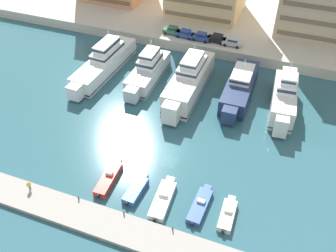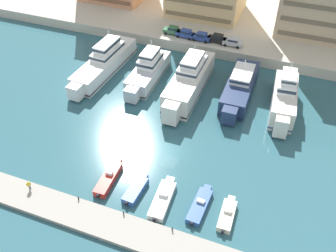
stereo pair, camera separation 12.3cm
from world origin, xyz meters
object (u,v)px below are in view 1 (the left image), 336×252
object	(u,v)px
yacht_white_far_left	(104,62)
car_blue_mid_left	(201,36)
motorboat_white_mid_left	(163,199)
car_silver_center	(232,42)
yacht_navy_center_left	(240,87)
motorboat_blue_center_left	(200,205)
motorboat_red_far_left	(109,178)
yacht_ivory_center	(284,98)
motorboat_blue_left	(136,190)
car_green_far_left	(172,30)
yacht_ivory_mid_left	(189,81)
pedestrian_near_edge	(29,185)
yacht_silver_left	(148,70)
car_blue_left	(185,33)
car_black_center_left	(217,38)
motorboat_cream_center	(228,215)

from	to	relation	value
yacht_white_far_left	car_blue_mid_left	distance (m)	21.84
motorboat_white_mid_left	car_silver_center	distance (m)	41.91
yacht_navy_center_left	yacht_white_far_left	bearing A→B (deg)	-176.93
car_silver_center	motorboat_blue_center_left	bearing A→B (deg)	-82.35
motorboat_red_far_left	yacht_ivory_center	bearing A→B (deg)	50.42
motorboat_blue_left	car_green_far_left	xyz separation A→B (m)	(-9.99, 42.08, 2.76)
yacht_white_far_left	car_blue_mid_left	size ratio (longest dim) A/B	5.29
yacht_white_far_left	yacht_ivory_mid_left	size ratio (longest dim) A/B	1.07
motorboat_red_far_left	pedestrian_near_edge	xyz separation A→B (m)	(-9.44, -5.82, 1.00)
motorboat_red_far_left	car_green_far_left	size ratio (longest dim) A/B	1.82
yacht_ivory_mid_left	motorboat_red_far_left	bearing A→B (deg)	-99.11
yacht_silver_left	car_blue_mid_left	world-z (taller)	yacht_silver_left
yacht_navy_center_left	yacht_ivory_center	distance (m)	8.31
motorboat_blue_left	motorboat_white_mid_left	xyz separation A→B (m)	(4.17, -0.18, -0.01)
car_blue_left	pedestrian_near_edge	size ratio (longest dim) A/B	2.70
motorboat_red_far_left	motorboat_blue_center_left	world-z (taller)	motorboat_red_far_left
motorboat_white_mid_left	car_blue_mid_left	distance (m)	42.39
car_blue_mid_left	car_green_far_left	bearing A→B (deg)	174.95
car_blue_mid_left	pedestrian_near_edge	xyz separation A→B (m)	(-10.82, -46.76, -1.70)
car_black_center_left	pedestrian_near_edge	size ratio (longest dim) A/B	2.67
motorboat_white_mid_left	pedestrian_near_edge	distance (m)	18.90
car_blue_left	car_silver_center	bearing A→B (deg)	0.25
car_green_far_left	car_blue_mid_left	world-z (taller)	same
yacht_silver_left	car_blue_left	xyz separation A→B (m)	(2.61, 14.92, 1.17)
yacht_white_far_left	yacht_navy_center_left	world-z (taller)	yacht_white_far_left
yacht_ivory_mid_left	motorboat_white_mid_left	world-z (taller)	yacht_ivory_mid_left
motorboat_red_far_left	motorboat_white_mid_left	world-z (taller)	motorboat_red_far_left
car_blue_mid_left	car_black_center_left	distance (m)	3.50
car_black_center_left	pedestrian_near_edge	bearing A→B (deg)	-106.82
motorboat_red_far_left	yacht_white_far_left	bearing A→B (deg)	118.96
yacht_navy_center_left	car_green_far_left	distance (m)	23.51
yacht_ivory_center	car_blue_left	size ratio (longest dim) A/B	3.78
yacht_navy_center_left	motorboat_blue_center_left	bearing A→B (deg)	-88.47
motorboat_blue_left	car_black_center_left	world-z (taller)	car_black_center_left
yacht_navy_center_left	pedestrian_near_edge	size ratio (longest dim) A/B	11.66
car_silver_center	motorboat_white_mid_left	bearing A→B (deg)	-89.47
car_green_far_left	car_blue_mid_left	distance (m)	6.84
yacht_silver_left	car_black_center_left	distance (m)	18.17
motorboat_blue_left	motorboat_cream_center	world-z (taller)	motorboat_cream_center
yacht_ivory_center	motorboat_white_mid_left	bearing A→B (deg)	-115.37
motorboat_white_mid_left	car_blue_left	bearing A→B (deg)	104.74
yacht_ivory_center	car_black_center_left	distance (m)	22.73
car_silver_center	motorboat_cream_center	bearing A→B (deg)	-77.18
motorboat_blue_left	car_blue_mid_left	bearing A→B (deg)	94.38
yacht_white_far_left	pedestrian_near_edge	world-z (taller)	yacht_white_far_left
yacht_silver_left	pedestrian_near_edge	distance (m)	32.29
motorboat_blue_left	car_green_far_left	distance (m)	43.34
motorboat_red_far_left	car_silver_center	distance (m)	42.03
yacht_ivory_mid_left	yacht_navy_center_left	xyz separation A→B (m)	(9.14, 2.33, -0.74)
car_blue_left	yacht_navy_center_left	bearing A→B (deg)	-42.08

